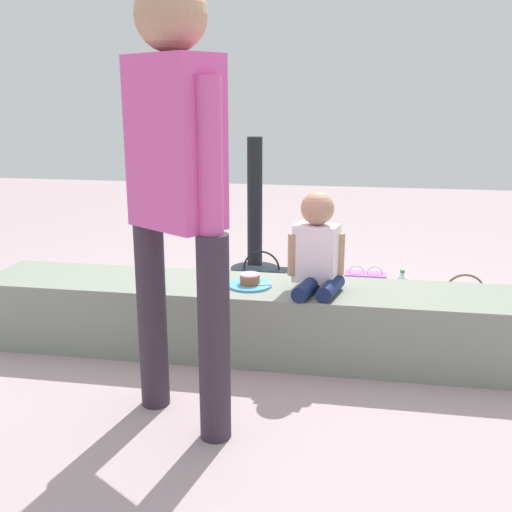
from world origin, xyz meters
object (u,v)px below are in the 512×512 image
(gift_bag, at_px, (364,298))
(handbag_brown_canvas, at_px, (463,312))
(party_cup_red, at_px, (143,304))
(handbag_black_leather, at_px, (261,283))
(child_seated, at_px, (317,248))
(adult_standing, at_px, (176,172))
(water_bottle_near_gift, at_px, (401,288))
(water_bottle_far_side, at_px, (157,279))
(cake_plate, at_px, (250,282))

(gift_bag, relative_size, handbag_brown_canvas, 1.01)
(party_cup_red, bearing_deg, handbag_black_leather, 27.99)
(handbag_brown_canvas, bearing_deg, handbag_black_leather, 162.99)
(child_seated, bearing_deg, gift_bag, 65.07)
(adult_standing, xyz_separation_m, gift_bag, (0.72, 1.22, -0.86))
(child_seated, relative_size, party_cup_red, 4.41)
(water_bottle_near_gift, height_order, water_bottle_far_side, water_bottle_near_gift)
(child_seated, relative_size, handbag_black_leather, 1.47)
(gift_bag, relative_size, water_bottle_near_gift, 1.63)
(adult_standing, relative_size, cake_plate, 7.51)
(child_seated, distance_m, cake_plate, 0.38)
(adult_standing, height_order, gift_bag, adult_standing)
(water_bottle_near_gift, bearing_deg, child_seated, -117.05)
(gift_bag, bearing_deg, child_seated, -114.93)
(water_bottle_far_side, distance_m, party_cup_red, 0.41)
(cake_plate, distance_m, gift_bag, 0.81)
(party_cup_red, height_order, handbag_brown_canvas, handbag_brown_canvas)
(gift_bag, xyz_separation_m, water_bottle_far_side, (-1.38, 0.36, -0.07))
(adult_standing, distance_m, cake_plate, 0.95)
(child_seated, height_order, party_cup_red, child_seated)
(party_cup_red, relative_size, handbag_black_leather, 0.33)
(water_bottle_near_gift, bearing_deg, gift_bag, -119.61)
(water_bottle_far_side, xyz_separation_m, handbag_black_leather, (0.73, -0.05, 0.02))
(cake_plate, distance_m, water_bottle_near_gift, 1.28)
(water_bottle_far_side, bearing_deg, party_cup_red, -82.83)
(child_seated, bearing_deg, water_bottle_far_side, 142.15)
(gift_bag, bearing_deg, party_cup_red, -177.80)
(adult_standing, relative_size, water_bottle_far_side, 8.66)
(adult_standing, xyz_separation_m, water_bottle_near_gift, (0.96, 1.64, -0.92))
(water_bottle_far_side, distance_m, handbag_black_leather, 0.73)
(gift_bag, bearing_deg, water_bottle_near_gift, 60.39)
(child_seated, distance_m, gift_bag, 0.72)
(cake_plate, height_order, handbag_brown_canvas, cake_plate)
(water_bottle_near_gift, bearing_deg, handbag_brown_canvas, -57.25)
(gift_bag, xyz_separation_m, handbag_black_leather, (-0.65, 0.31, -0.04))
(cake_plate, bearing_deg, water_bottle_far_side, 132.33)
(cake_plate, bearing_deg, adult_standing, -101.86)
(adult_standing, height_order, water_bottle_near_gift, adult_standing)
(water_bottle_near_gift, bearing_deg, water_bottle_far_side, -177.92)
(adult_standing, height_order, handbag_brown_canvas, adult_standing)
(handbag_brown_canvas, bearing_deg, adult_standing, -137.36)
(adult_standing, height_order, handbag_black_leather, adult_standing)
(water_bottle_far_side, bearing_deg, handbag_brown_canvas, -12.22)
(water_bottle_near_gift, bearing_deg, handbag_black_leather, -173.03)
(party_cup_red, xyz_separation_m, handbag_brown_canvas, (1.87, -0.01, 0.07))
(water_bottle_near_gift, xyz_separation_m, water_bottle_far_side, (-1.62, -0.06, -0.01))
(gift_bag, height_order, handbag_black_leather, gift_bag)
(adult_standing, bearing_deg, water_bottle_far_side, 112.63)
(cake_plate, xyz_separation_m, water_bottle_far_side, (-0.80, 0.88, -0.29))
(child_seated, bearing_deg, handbag_brown_canvas, 30.68)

